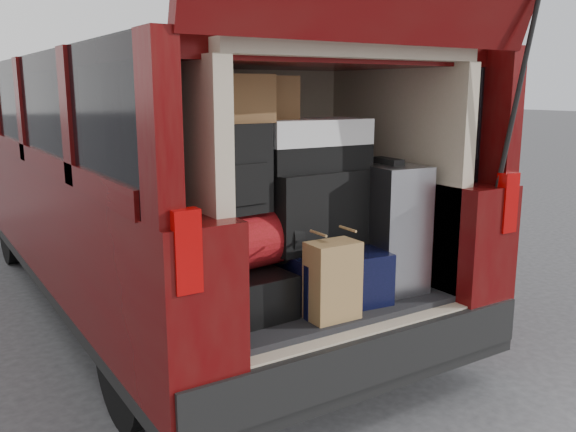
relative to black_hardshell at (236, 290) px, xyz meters
The scene contains 13 objects.
ground 0.79m from the black_hardshell, 21.84° to the right, with size 80.00×80.00×0.00m, color #333335.
minivan 1.76m from the black_hardshell, 76.48° to the left, with size 1.90×5.35×2.77m.
load_floor 0.57m from the black_hardshell, 15.39° to the left, with size 1.24×1.05×0.55m, color black.
black_hardshell is the anchor object (origin of this frame).
navy_hardshell 0.48m from the black_hardshell, ahead, with size 0.47×0.58×0.25m, color black.
silver_roller 0.87m from the black_hardshell, ahead, with size 0.27×0.43×0.65m, color white.
kraft_bag 0.46m from the black_hardshell, 44.11° to the right, with size 0.23×0.15×0.36m, color #A27D49.
red_duffel 0.25m from the black_hardshell, ahead, with size 0.42×0.27×0.27m, color maroon.
black_soft_case 0.56m from the black_hardshell, ahead, with size 0.53×0.32×0.38m, color black.
backpack 0.58m from the black_hardshell, 94.80° to the right, with size 0.28×0.17×0.40m, color black.
twotone_duffel 0.79m from the black_hardshell, ahead, with size 0.55×0.29×0.25m, color silver.
grocery_sack_lower 0.88m from the black_hardshell, ahead, with size 0.23×0.19×0.21m, color brown.
grocery_sack_upper 0.93m from the black_hardshell, 22.37° to the left, with size 0.20×0.17×0.20m, color brown.
Camera 1 is at (-1.67, -2.25, 1.57)m, focal length 38.00 mm.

